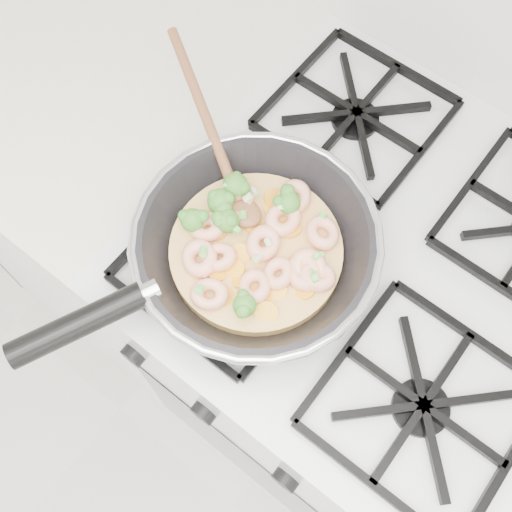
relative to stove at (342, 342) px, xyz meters
The scene contains 3 objects.
stove is the anchor object (origin of this frame).
counter_left 0.80m from the stove, behind, with size 1.00×0.60×0.90m.
skillet 0.53m from the stove, 135.11° to the right, with size 0.44×0.47×0.09m.
Camera 1 is at (0.08, 1.32, 1.67)m, focal length 43.86 mm.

